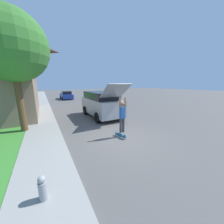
% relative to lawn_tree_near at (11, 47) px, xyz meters
% --- Properties ---
extents(ground_plane, '(120.00, 120.00, 0.00)m').
position_rel_lawn_tree_near_xyz_m(ground_plane, '(4.55, -3.53, -4.69)').
color(ground_plane, '#54514F').
extents(sidewalk, '(1.80, 80.00, 0.10)m').
position_rel_lawn_tree_near_xyz_m(sidewalk, '(0.95, 2.47, -4.64)').
color(sidewalk, gray).
rests_on(sidewalk, ground_plane).
extents(lawn_tree_near, '(3.65, 3.65, 6.46)m').
position_rel_lawn_tree_near_xyz_m(lawn_tree_near, '(0.00, 0.00, 0.00)').
color(lawn_tree_near, brown).
rests_on(lawn_tree_near, lawn).
extents(suv_parked, '(2.17, 5.36, 2.83)m').
position_rel_lawn_tree_near_xyz_m(suv_parked, '(5.45, 0.97, -3.54)').
color(suv_parked, gray).
rests_on(suv_parked, ground_plane).
extents(car_down_street, '(1.90, 4.58, 1.48)m').
position_rel_lawn_tree_near_xyz_m(car_down_street, '(5.04, 15.94, -3.98)').
color(car_down_street, navy).
rests_on(car_down_street, ground_plane).
extents(skateboarder, '(0.41, 0.22, 1.89)m').
position_rel_lawn_tree_near_xyz_m(skateboarder, '(4.69, -3.41, -3.47)').
color(skateboarder, '#38383D').
rests_on(skateboarder, ground_plane).
extents(skateboard, '(0.26, 0.78, 0.26)m').
position_rel_lawn_tree_near_xyz_m(skateboard, '(4.54, -3.45, -4.56)').
color(skateboard, '#236B99').
rests_on(skateboard, ground_plane).
extents(fire_hydrant, '(0.20, 0.20, 0.63)m').
position_rel_lawn_tree_near_xyz_m(fire_hydrant, '(0.91, -5.72, -4.28)').
color(fire_hydrant, '#99999E').
rests_on(fire_hydrant, sidewalk).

